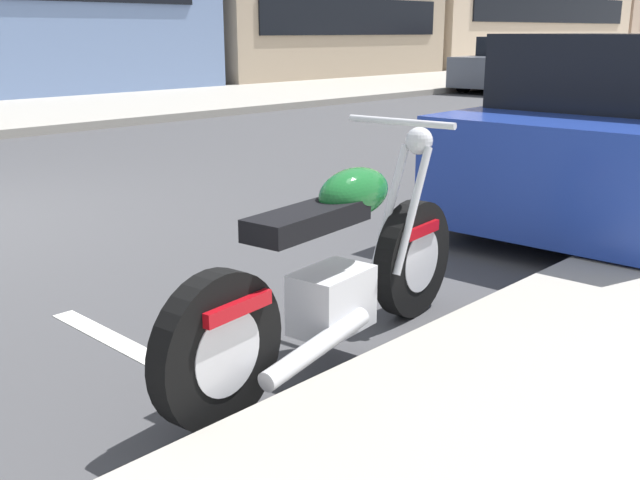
% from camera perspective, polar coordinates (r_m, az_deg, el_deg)
% --- Properties ---
extents(sidewalk_far_curb, '(120.00, 5.00, 0.14)m').
position_cam_1_polar(sidewalk_far_curb, '(19.43, -0.68, 11.39)').
color(sidewalk_far_curb, gray).
rests_on(sidewalk_far_curb, ground).
extents(parking_stall_stripe, '(0.12, 2.20, 0.01)m').
position_cam_1_polar(parking_stall_stripe, '(3.63, -10.99, -9.92)').
color(parking_stall_stripe, silver).
rests_on(parking_stall_stripe, ground).
extents(parked_motorcycle, '(2.20, 0.64, 1.13)m').
position_cam_1_polar(parked_motorcycle, '(3.55, 1.19, -2.69)').
color(parked_motorcycle, black).
rests_on(parked_motorcycle, ground).
extents(parked_car_mid_block, '(4.27, 1.97, 1.54)m').
position_cam_1_polar(parked_car_mid_block, '(6.97, 23.06, 7.57)').
color(parked_car_mid_block, navy).
rests_on(parked_car_mid_block, ground).
extents(car_opposite_curb, '(4.60, 2.04, 1.41)m').
position_cam_1_polar(car_opposite_curb, '(21.18, 15.00, 12.83)').
color(car_opposite_curb, '#4C515B').
rests_on(car_opposite_curb, ground).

